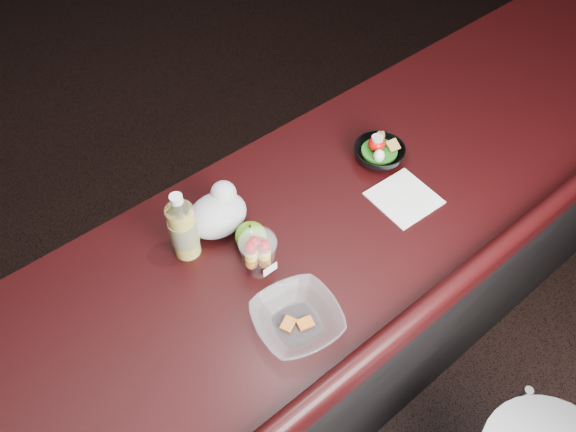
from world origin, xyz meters
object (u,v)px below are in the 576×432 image
at_px(fruit_cup, 258,252).
at_px(green_apple, 251,236).
at_px(snack_bowl, 379,153).
at_px(lemonade_bottle, 183,229).
at_px(takeout_bowl, 297,320).

relative_size(fruit_cup, green_apple, 1.59).
distance_m(green_apple, snack_bowl, 0.47).
height_order(lemonade_bottle, green_apple, lemonade_bottle).
bearing_deg(fruit_cup, snack_bowl, 9.63).
distance_m(lemonade_bottle, takeout_bowl, 0.35).
distance_m(fruit_cup, takeout_bowl, 0.19).
distance_m(fruit_cup, snack_bowl, 0.50).
bearing_deg(takeout_bowl, lemonade_bottle, 103.43).
relative_size(snack_bowl, takeout_bowl, 0.82).
relative_size(lemonade_bottle, green_apple, 2.53).
xyz_separation_m(lemonade_bottle, fruit_cup, (0.11, -0.16, -0.02)).
height_order(fruit_cup, green_apple, fruit_cup).
bearing_deg(fruit_cup, green_apple, 68.50).
distance_m(snack_bowl, takeout_bowl, 0.58).
distance_m(green_apple, takeout_bowl, 0.25).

